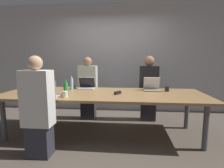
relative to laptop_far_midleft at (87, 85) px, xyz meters
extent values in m
plane|color=brown|center=(0.40, -0.44, -0.83)|extent=(24.00, 24.00, 0.00)
cube|color=#ADADB2|center=(0.40, 1.21, 0.57)|extent=(12.00, 0.06, 2.80)
cube|color=#9E7547|center=(0.40, -0.44, -0.09)|extent=(3.56, 1.21, 0.04)
cylinder|color=#4C4C51|center=(-1.20, -0.86, -0.47)|extent=(0.08, 0.08, 0.73)
cylinder|color=#4C4C51|center=(2.00, -0.86, -0.47)|extent=(0.08, 0.08, 0.73)
cylinder|color=#4C4C51|center=(-1.20, -0.01, -0.47)|extent=(0.08, 0.08, 0.73)
cylinder|color=#4C4C51|center=(2.00, -0.01, -0.47)|extent=(0.08, 0.08, 0.73)
cube|color=silver|center=(0.00, -0.04, -0.06)|extent=(0.32, 0.22, 0.02)
cube|color=silver|center=(0.00, 0.04, 0.06)|extent=(0.32, 0.09, 0.21)
cube|color=black|center=(0.00, 0.03, 0.05)|extent=(0.32, 0.09, 0.21)
cube|color=#2D2D38|center=(-0.06, 0.38, -0.61)|extent=(0.32, 0.24, 0.45)
cube|color=beige|center=(-0.06, 0.38, 0.00)|extent=(0.40, 0.24, 0.77)
sphere|color=#9E7051|center=(-0.06, 0.38, 0.48)|extent=(0.19, 0.19, 0.19)
cylinder|color=#232328|center=(-0.25, -0.07, -0.02)|extent=(0.09, 0.09, 0.09)
cylinder|color=#ADD1E0|center=(-0.28, -0.11, 0.04)|extent=(0.06, 0.06, 0.22)
cylinder|color=#ADD1E0|center=(-0.28, -0.11, 0.18)|extent=(0.03, 0.03, 0.05)
cube|color=gray|center=(1.29, -0.13, -0.06)|extent=(0.30, 0.25, 0.02)
cube|color=gray|center=(1.29, -0.04, 0.07)|extent=(0.31, 0.11, 0.24)
cube|color=silver|center=(1.29, -0.05, 0.07)|extent=(0.30, 0.11, 0.23)
cube|color=#2D2D38|center=(1.29, 0.42, -0.61)|extent=(0.32, 0.24, 0.45)
cube|color=#232328|center=(1.29, 0.42, 0.00)|extent=(0.40, 0.24, 0.77)
sphere|color=#9E7051|center=(1.29, 0.42, 0.49)|extent=(0.22, 0.22, 0.22)
cylinder|color=#232328|center=(1.56, -0.16, -0.02)|extent=(0.08, 0.08, 0.10)
cube|color=silver|center=(-0.42, -0.79, -0.06)|extent=(0.31, 0.24, 0.02)
cube|color=silver|center=(-0.42, -0.91, 0.07)|extent=(0.31, 0.04, 0.25)
cube|color=black|center=(-0.42, -0.90, 0.07)|extent=(0.31, 0.04, 0.24)
cube|color=#2D2D38|center=(-0.39, -1.24, -0.61)|extent=(0.32, 0.24, 0.45)
cube|color=silver|center=(-0.39, -1.24, 0.00)|extent=(0.40, 0.24, 0.77)
sphere|color=tan|center=(-0.39, -1.24, 0.48)|extent=(0.19, 0.19, 0.19)
cylinder|color=white|center=(-0.16, -0.81, -0.02)|extent=(0.08, 0.08, 0.09)
cylinder|color=green|center=(-0.18, -0.70, 0.04)|extent=(0.07, 0.07, 0.21)
cylinder|color=green|center=(-0.18, -0.70, 0.17)|extent=(0.03, 0.03, 0.05)
cube|color=black|center=(0.67, -0.51, -0.04)|extent=(0.12, 0.15, 0.05)
camera|label=1|loc=(0.85, -3.45, 0.53)|focal=28.00mm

